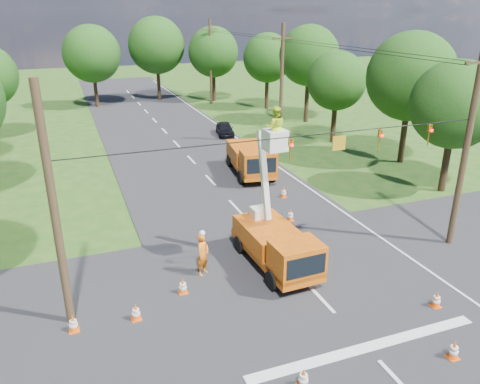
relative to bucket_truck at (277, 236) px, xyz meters
name	(u,v)px	position (x,y,z in m)	size (l,w,h in m)	color
ground	(191,160)	(0.64, 17.06, -1.57)	(140.00, 140.00, 0.00)	#214C16
road_main	(191,160)	(0.64, 17.06, -1.57)	(12.00, 100.00, 0.06)	black
road_cross	(297,274)	(0.64, -0.94, -1.57)	(56.00, 10.00, 0.07)	black
stop_bar	(366,348)	(0.64, -6.14, -1.57)	(9.00, 0.45, 0.02)	silver
edge_line	(258,153)	(6.24, 17.06, -1.57)	(0.12, 90.00, 0.02)	silver
bucket_truck	(277,236)	(0.00, 0.00, 0.00)	(2.39, 5.62, 7.26)	#CC650E
second_truck	(251,159)	(3.69, 12.23, -0.37)	(3.12, 6.39, 2.30)	#CC650E
ground_worker	(203,254)	(-3.26, 0.56, -0.57)	(0.73, 0.48, 1.99)	orange
distant_car	(225,129)	(5.64, 23.61, -0.96)	(1.44, 3.57, 1.22)	black
traffic_cone_0	(303,378)	(-2.25, -6.95, -1.21)	(0.38, 0.38, 0.71)	#EC510C
traffic_cone_1	(454,350)	(3.04, -7.57, -1.21)	(0.38, 0.38, 0.71)	#EC510C
traffic_cone_2	(290,215)	(2.85, 4.25, -1.21)	(0.38, 0.38, 0.71)	#EC510C
traffic_cone_3	(284,192)	(4.00, 7.52, -1.21)	(0.38, 0.38, 0.71)	#EC510C
traffic_cone_4	(183,286)	(-4.47, -0.62, -1.21)	(0.38, 0.38, 0.71)	#EC510C
traffic_cone_5	(136,312)	(-6.56, -1.74, -1.21)	(0.38, 0.38, 0.71)	#EC510C
traffic_cone_6	(73,323)	(-8.78, -1.63, -1.21)	(0.38, 0.38, 0.71)	#EC510C
traffic_cone_7	(253,161)	(4.61, 14.17, -1.21)	(0.38, 0.38, 0.71)	#EC510C
traffic_cone_8	(437,299)	(4.60, -5.04, -1.21)	(0.38, 0.38, 0.71)	#EC510C
pole_right_near	(467,145)	(9.14, -0.94, 3.54)	(1.80, 0.30, 10.00)	#4C3823
pole_right_mid	(281,85)	(9.14, 19.06, 3.54)	(1.80, 0.30, 10.00)	#4C3823
pole_right_far	(211,62)	(9.14, 39.06, 3.54)	(1.80, 0.30, 10.00)	#4C3823
pole_left	(54,212)	(-8.86, -0.94, 2.93)	(0.30, 0.30, 9.00)	#4C3823
signal_span	(352,141)	(2.86, -0.95, 4.31)	(18.00, 0.29, 1.07)	black
tree_right_a	(455,105)	(14.14, 5.06, 3.99)	(5.40, 5.40, 8.28)	#382616
tree_right_b	(411,77)	(15.64, 11.06, 4.86)	(6.40, 6.40, 9.65)	#382616
tree_right_c	(337,81)	(13.84, 18.06, 3.74)	(5.00, 5.00, 7.83)	#382616
tree_right_d	(309,56)	(15.44, 26.06, 5.11)	(6.00, 6.00, 9.70)	#382616
tree_right_e	(267,58)	(14.44, 34.06, 4.24)	(5.60, 5.60, 8.63)	#382616
tree_far_a	(92,54)	(-4.36, 42.06, 4.62)	(6.60, 6.60, 9.50)	#382616
tree_far_b	(156,45)	(3.64, 44.06, 5.24)	(7.00, 7.00, 10.32)	#382616
tree_far_c	(213,52)	(10.14, 41.06, 4.49)	(6.20, 6.20, 9.18)	#382616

